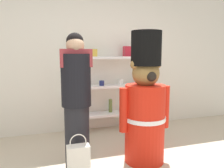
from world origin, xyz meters
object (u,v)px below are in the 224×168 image
merchandise_shelf (111,84)px  person_shopper (76,101)px  shopping_bag (79,163)px  teddy_bear_guard (145,106)px

merchandise_shelf → person_shopper: (-0.79, -1.17, -0.00)m
merchandise_shelf → shopping_bag: 1.78m
teddy_bear_guard → merchandise_shelf: bearing=92.3°
teddy_bear_guard → person_shopper: size_ratio=1.02×
merchandise_shelf → person_shopper: 1.41m
merchandise_shelf → shopping_bag: merchandise_shelf is taller
merchandise_shelf → person_shopper: bearing=-123.9°
person_shopper → merchandise_shelf: bearing=56.1°
merchandise_shelf → shopping_bag: (-0.82, -1.46, -0.62)m
person_shopper → shopping_bag: 0.68m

